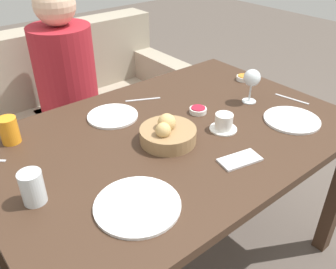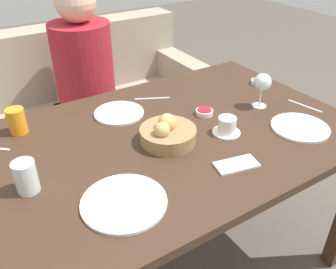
{
  "view_description": "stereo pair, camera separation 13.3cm",
  "coord_description": "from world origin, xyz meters",
  "px_view_note": "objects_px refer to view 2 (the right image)",
  "views": [
    {
      "loc": [
        -0.77,
        -0.92,
        1.5
      ],
      "look_at": [
        -0.06,
        -0.04,
        0.79
      ],
      "focal_mm": 38.0,
      "sensor_mm": 36.0,
      "label": 1
    },
    {
      "loc": [
        -0.66,
        -0.99,
        1.5
      ],
      "look_at": [
        -0.06,
        -0.04,
        0.79
      ],
      "focal_mm": 38.0,
      "sensor_mm": 36.0,
      "label": 2
    }
  ],
  "objects_px": {
    "plate_near_right": "(300,127)",
    "knife_silver": "(152,98)",
    "jam_bowl_berry": "(204,112)",
    "plate_far_center": "(119,113)",
    "coffee_cup": "(227,126)",
    "cell_phone": "(236,165)",
    "fork_silver": "(305,106)",
    "juice_glass": "(17,121)",
    "water_tumbler": "(26,177)",
    "couch": "(70,122)",
    "wine_glass": "(262,83)",
    "jam_bowl_honey": "(258,82)",
    "bread_basket": "(168,133)",
    "plate_near_left": "(124,202)",
    "seated_person": "(88,101)"
  },
  "relations": [
    {
      "from": "jam_bowl_berry",
      "to": "cell_phone",
      "type": "relative_size",
      "value": 0.46
    },
    {
      "from": "couch",
      "to": "coffee_cup",
      "type": "relative_size",
      "value": 15.8
    },
    {
      "from": "water_tumbler",
      "to": "jam_bowl_honey",
      "type": "bearing_deg",
      "value": 9.78
    },
    {
      "from": "bread_basket",
      "to": "cell_phone",
      "type": "distance_m",
      "value": 0.28
    },
    {
      "from": "wine_glass",
      "to": "jam_bowl_berry",
      "type": "height_order",
      "value": "wine_glass"
    },
    {
      "from": "seated_person",
      "to": "bread_basket",
      "type": "relative_size",
      "value": 5.67
    },
    {
      "from": "knife_silver",
      "to": "plate_near_left",
      "type": "bearing_deg",
      "value": -127.13
    },
    {
      "from": "jam_bowl_berry",
      "to": "couch",
      "type": "bearing_deg",
      "value": 106.92
    },
    {
      "from": "jam_bowl_honey",
      "to": "cell_phone",
      "type": "xyz_separation_m",
      "value": [
        -0.55,
        -0.46,
        -0.01
      ]
    },
    {
      "from": "bread_basket",
      "to": "wine_glass",
      "type": "relative_size",
      "value": 1.37
    },
    {
      "from": "jam_bowl_berry",
      "to": "knife_silver",
      "type": "bearing_deg",
      "value": 114.16
    },
    {
      "from": "plate_far_center",
      "to": "jam_bowl_honey",
      "type": "xyz_separation_m",
      "value": [
        0.73,
        -0.09,
        0.01
      ]
    },
    {
      "from": "coffee_cup",
      "to": "cell_phone",
      "type": "bearing_deg",
      "value": -120.93
    },
    {
      "from": "cell_phone",
      "to": "juice_glass",
      "type": "bearing_deg",
      "value": 132.67
    },
    {
      "from": "plate_far_center",
      "to": "seated_person",
      "type": "bearing_deg",
      "value": 82.1
    },
    {
      "from": "couch",
      "to": "water_tumbler",
      "type": "xyz_separation_m",
      "value": [
        -0.45,
        -1.11,
        0.49
      ]
    },
    {
      "from": "seated_person",
      "to": "plate_near_right",
      "type": "bearing_deg",
      "value": -67.88
    },
    {
      "from": "couch",
      "to": "cell_phone",
      "type": "xyz_separation_m",
      "value": [
        0.18,
        -1.36,
        0.44
      ]
    },
    {
      "from": "cell_phone",
      "to": "plate_far_center",
      "type": "bearing_deg",
      "value": 108.15
    },
    {
      "from": "juice_glass",
      "to": "water_tumbler",
      "type": "bearing_deg",
      "value": -98.58
    },
    {
      "from": "coffee_cup",
      "to": "knife_silver",
      "type": "distance_m",
      "value": 0.43
    },
    {
      "from": "jam_bowl_berry",
      "to": "knife_silver",
      "type": "distance_m",
      "value": 0.28
    },
    {
      "from": "couch",
      "to": "plate_far_center",
      "type": "distance_m",
      "value": 0.92
    },
    {
      "from": "plate_near_left",
      "to": "jam_bowl_berry",
      "type": "relative_size",
      "value": 3.49
    },
    {
      "from": "plate_near_left",
      "to": "knife_silver",
      "type": "bearing_deg",
      "value": 52.87
    },
    {
      "from": "seated_person",
      "to": "cell_phone",
      "type": "bearing_deg",
      "value": -85.81
    },
    {
      "from": "fork_silver",
      "to": "couch",
      "type": "bearing_deg",
      "value": 121.66
    },
    {
      "from": "plate_near_left",
      "to": "knife_silver",
      "type": "distance_m",
      "value": 0.7
    },
    {
      "from": "bread_basket",
      "to": "water_tumbler",
      "type": "relative_size",
      "value": 2.01
    },
    {
      "from": "jam_bowl_berry",
      "to": "fork_silver",
      "type": "bearing_deg",
      "value": -23.01
    },
    {
      "from": "fork_silver",
      "to": "knife_silver",
      "type": "height_order",
      "value": "same"
    },
    {
      "from": "bread_basket",
      "to": "plate_near_left",
      "type": "bearing_deg",
      "value": -143.37
    },
    {
      "from": "jam_bowl_honey",
      "to": "water_tumbler",
      "type": "bearing_deg",
      "value": -170.22
    },
    {
      "from": "fork_silver",
      "to": "cell_phone",
      "type": "height_order",
      "value": "cell_phone"
    },
    {
      "from": "plate_near_right",
      "to": "wine_glass",
      "type": "height_order",
      "value": "wine_glass"
    },
    {
      "from": "plate_far_center",
      "to": "plate_near_right",
      "type": "bearing_deg",
      "value": -41.63
    },
    {
      "from": "juice_glass",
      "to": "coffee_cup",
      "type": "distance_m",
      "value": 0.82
    },
    {
      "from": "cell_phone",
      "to": "fork_silver",
      "type": "bearing_deg",
      "value": 16.79
    },
    {
      "from": "jam_bowl_honey",
      "to": "knife_silver",
      "type": "bearing_deg",
      "value": 165.03
    },
    {
      "from": "plate_near_right",
      "to": "knife_silver",
      "type": "relative_size",
      "value": 1.53
    },
    {
      "from": "plate_near_right",
      "to": "jam_bowl_honey",
      "type": "bearing_deg",
      "value": 67.21
    },
    {
      "from": "wine_glass",
      "to": "jam_bowl_berry",
      "type": "xyz_separation_m",
      "value": [
        -0.25,
        0.07,
        -0.1
      ]
    },
    {
      "from": "seated_person",
      "to": "jam_bowl_honey",
      "type": "relative_size",
      "value": 16.27
    },
    {
      "from": "cell_phone",
      "to": "plate_near_right",
      "type": "bearing_deg",
      "value": 7.37
    },
    {
      "from": "water_tumbler",
      "to": "cell_phone",
      "type": "xyz_separation_m",
      "value": [
        0.63,
        -0.25,
        -0.05
      ]
    },
    {
      "from": "wine_glass",
      "to": "knife_silver",
      "type": "height_order",
      "value": "wine_glass"
    },
    {
      "from": "couch",
      "to": "jam_bowl_honey",
      "type": "distance_m",
      "value": 1.25
    },
    {
      "from": "fork_silver",
      "to": "knife_silver",
      "type": "distance_m",
      "value": 0.69
    },
    {
      "from": "knife_silver",
      "to": "bread_basket",
      "type": "bearing_deg",
      "value": -111.21
    },
    {
      "from": "jam_bowl_honey",
      "to": "cell_phone",
      "type": "relative_size",
      "value": 0.46
    }
  ]
}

